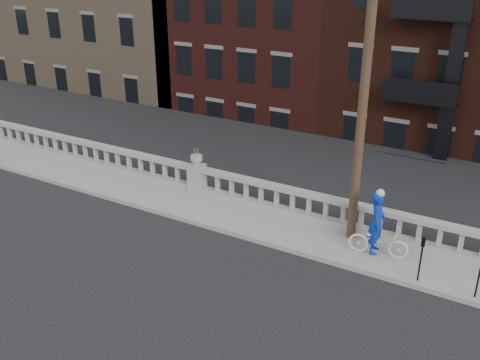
# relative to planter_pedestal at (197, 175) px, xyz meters

# --- Properties ---
(ground) EXTENTS (120.00, 120.00, 0.00)m
(ground) POSITION_rel_planter_pedestal_xyz_m (0.00, -3.95, -0.83)
(ground) COLOR black
(ground) RESTS_ON ground
(sidewalk) EXTENTS (32.00, 2.20, 0.15)m
(sidewalk) POSITION_rel_planter_pedestal_xyz_m (0.00, -0.95, -0.76)
(sidewalk) COLOR gray
(sidewalk) RESTS_ON ground
(balustrade) EXTENTS (28.00, 0.34, 1.03)m
(balustrade) POSITION_rel_planter_pedestal_xyz_m (0.00, 0.00, -0.19)
(balustrade) COLOR gray
(balustrade) RESTS_ON sidewalk
(planter_pedestal) EXTENTS (0.55, 0.55, 1.76)m
(planter_pedestal) POSITION_rel_planter_pedestal_xyz_m (0.00, 0.00, 0.00)
(planter_pedestal) COLOR gray
(planter_pedestal) RESTS_ON sidewalk
(lower_level) EXTENTS (80.00, 44.00, 20.80)m
(lower_level) POSITION_rel_planter_pedestal_xyz_m (0.56, 19.09, 1.80)
(lower_level) COLOR #605E59
(lower_level) RESTS_ON ground
(utility_pole) EXTENTS (1.60, 0.28, 10.00)m
(utility_pole) POSITION_rel_planter_pedestal_xyz_m (6.20, -0.35, 4.41)
(utility_pole) COLOR #422D1E
(utility_pole) RESTS_ON sidewalk
(parking_meter_b) EXTENTS (0.10, 0.09, 1.36)m
(parking_meter_b) POSITION_rel_planter_pedestal_xyz_m (8.66, -1.80, 0.17)
(parking_meter_b) COLOR black
(parking_meter_b) RESTS_ON sidewalk
(parking_meter_c) EXTENTS (0.10, 0.09, 1.36)m
(parking_meter_c) POSITION_rel_planter_pedestal_xyz_m (10.16, -1.80, 0.17)
(parking_meter_c) COLOR black
(parking_meter_c) RESTS_ON sidewalk
(bicycle) EXTENTS (1.85, 0.91, 0.93)m
(bicycle) POSITION_rel_planter_pedestal_xyz_m (7.28, -1.02, -0.21)
(bicycle) COLOR white
(bicycle) RESTS_ON sidewalk
(cyclist) EXTENTS (0.58, 0.79, 1.98)m
(cyclist) POSITION_rel_planter_pedestal_xyz_m (7.13, -0.89, 0.31)
(cyclist) COLOR #0B2EB2
(cyclist) RESTS_ON sidewalk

